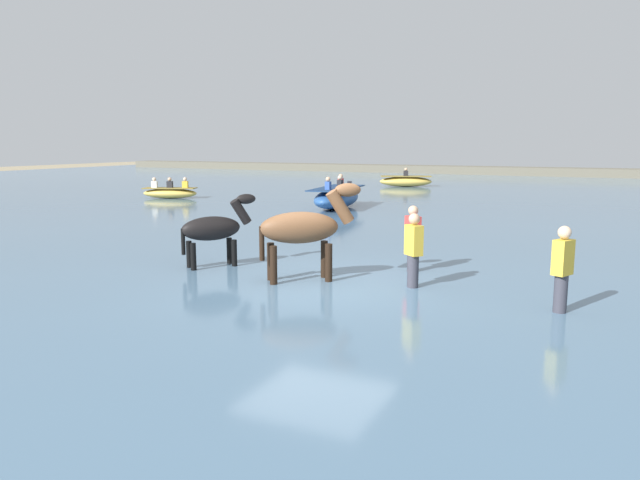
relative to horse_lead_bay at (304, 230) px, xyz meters
name	(u,v)px	position (x,y,z in m)	size (l,w,h in m)	color
ground_plane	(317,300)	(0.36, -0.17, -1.25)	(120.00, 120.00, 0.00)	gray
water_surface	(447,225)	(0.36, 9.83, -1.10)	(90.00, 90.00, 0.29)	slate
horse_lead_bay	(304,230)	(0.00, 0.00, 0.00)	(1.73, 1.47, 2.11)	brown
horse_trailing_black	(214,230)	(-2.26, 0.35, -0.19)	(1.21, 1.49, 1.79)	black
boat_mid_channel	(170,192)	(-13.27, 12.28, -0.69)	(2.65, 1.69, 0.97)	gold
boat_near_port	(337,198)	(-4.51, 11.72, -0.54)	(1.86, 3.96, 1.30)	#28518E
boat_distant_east	(406,181)	(-5.58, 24.18, -0.64)	(3.22, 2.15, 1.10)	gold
person_wading_mid	(562,276)	(4.50, -0.21, -0.38)	(0.32, 0.37, 1.63)	#383842
person_onlooker_left	(413,256)	(2.01, 0.36, -0.38)	(0.37, 0.36, 1.63)	#383842
person_onlooker_right	(412,244)	(1.61, 1.61, -0.38)	(0.37, 0.36, 1.63)	#383842
far_shoreline	(540,173)	(0.36, 40.01, -0.78)	(80.00, 2.40, 0.93)	#605B4C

